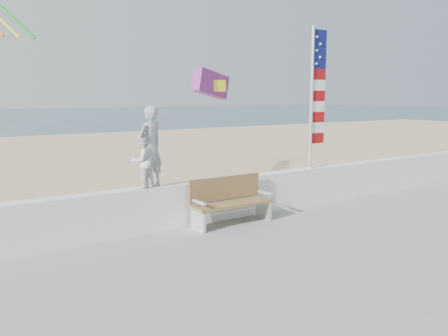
{
  "coord_description": "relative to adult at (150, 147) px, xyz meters",
  "views": [
    {
      "loc": [
        -5.5,
        -6.58,
        2.89
      ],
      "look_at": [
        0.2,
        1.8,
        1.35
      ],
      "focal_mm": 38.0,
      "sensor_mm": 36.0,
      "label": 1
    }
  ],
  "objects": [
    {
      "name": "child",
      "position": [
        -0.18,
        0.0,
        -0.28
      ],
      "size": [
        0.61,
        0.53,
        1.08
      ],
      "primitive_type": "imported",
      "rotation": [
        0.0,
        0.0,
        3.4
      ],
      "color": "white",
      "rests_on": "seawall"
    },
    {
      "name": "ground",
      "position": [
        1.44,
        -2.0,
        -1.9
      ],
      "size": [
        220.0,
        220.0,
        0.0
      ],
      "primitive_type": "plane",
      "color": "#2C4959",
      "rests_on": "ground"
    },
    {
      "name": "sand",
      "position": [
        1.44,
        7.0,
        -1.86
      ],
      "size": [
        90.0,
        40.0,
        0.08
      ],
      "primitive_type": "cube",
      "color": "tan",
      "rests_on": "ground"
    },
    {
      "name": "bench",
      "position": [
        1.62,
        -0.45,
        -1.21
      ],
      "size": [
        1.8,
        0.57,
        1.0
      ],
      "color": "olive",
      "rests_on": "boardwalk"
    },
    {
      "name": "flag",
      "position": [
        4.53,
        -0.0,
        1.1
      ],
      "size": [
        0.5,
        0.08,
        3.5
      ],
      "color": "white",
      "rests_on": "seawall"
    },
    {
      "name": "parafoil_kite",
      "position": [
        2.26,
        1.24,
        1.28
      ],
      "size": [
        1.13,
        0.55,
        0.75
      ],
      "color": "red",
      "rests_on": "ground"
    },
    {
      "name": "adult",
      "position": [
        0.0,
        0.0,
        0.0
      ],
      "size": [
        0.69,
        0.58,
        1.63
      ],
      "primitive_type": "imported",
      "rotation": [
        0.0,
        0.0,
        3.5
      ],
      "color": "gray",
      "rests_on": "seawall"
    },
    {
      "name": "seawall",
      "position": [
        1.44,
        0.0,
        -1.27
      ],
      "size": [
        30.0,
        0.35,
        0.9
      ],
      "primitive_type": "cube",
      "color": "white",
      "rests_on": "boardwalk"
    }
  ]
}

